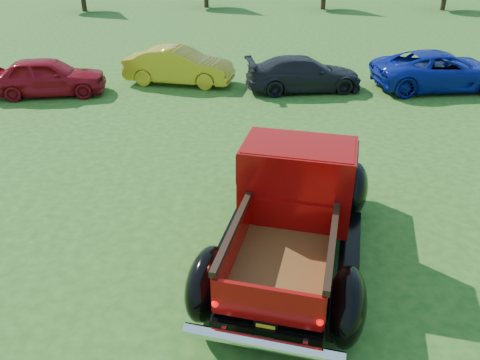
{
  "coord_description": "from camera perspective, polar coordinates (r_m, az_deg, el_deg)",
  "views": [
    {
      "loc": [
        -0.4,
        -7.85,
        5.39
      ],
      "look_at": [
        -0.39,
        0.2,
        1.07
      ],
      "focal_mm": 35.0,
      "sensor_mm": 36.0,
      "label": 1
    }
  ],
  "objects": [
    {
      "name": "pickup_truck",
      "position": [
        8.78,
        6.88,
        -2.15
      ],
      "size": [
        3.69,
        5.92,
        2.08
      ],
      "rotation": [
        0.0,
        0.0,
        -0.24
      ],
      "color": "black",
      "rests_on": "ground"
    },
    {
      "name": "show_car_blue",
      "position": [
        19.63,
        23.28,
        12.17
      ],
      "size": [
        5.28,
        2.84,
        1.41
      ],
      "primitive_type": "imported",
      "rotation": [
        0.0,
        0.0,
        1.67
      ],
      "color": "navy",
      "rests_on": "ground"
    },
    {
      "name": "show_car_red",
      "position": [
        18.75,
        -22.38,
        11.62
      ],
      "size": [
        4.23,
        2.14,
        1.38
      ],
      "primitive_type": "imported",
      "rotation": [
        0.0,
        0.0,
        1.7
      ],
      "color": "maroon",
      "rests_on": "ground"
    },
    {
      "name": "ground",
      "position": [
        9.54,
        2.37,
        -6.25
      ],
      "size": [
        120.0,
        120.0,
        0.0
      ],
      "primitive_type": "plane",
      "color": "#234F16",
      "rests_on": "ground"
    },
    {
      "name": "show_car_grey",
      "position": [
        18.11,
        7.77,
        12.71
      ],
      "size": [
        4.51,
        2.27,
        1.26
      ],
      "primitive_type": "imported",
      "rotation": [
        0.0,
        0.0,
        1.69
      ],
      "color": "black",
      "rests_on": "ground"
    },
    {
      "name": "show_car_yellow",
      "position": [
        18.93,
        -7.41,
        13.62
      ],
      "size": [
        4.41,
        2.26,
        1.39
      ],
      "primitive_type": "imported",
      "rotation": [
        0.0,
        0.0,
        1.38
      ],
      "color": "gold",
      "rests_on": "ground"
    }
  ]
}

